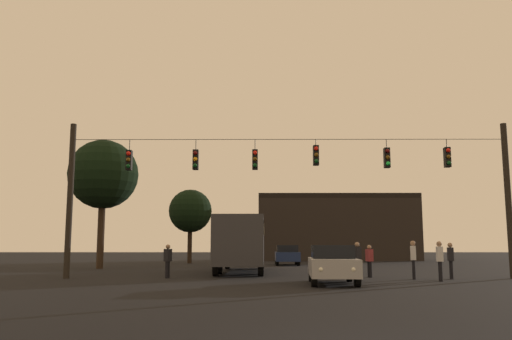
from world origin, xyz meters
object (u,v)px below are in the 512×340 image
(city_bus, at_px, (242,239))
(car_near_right, at_px, (332,264))
(pedestrian_trailing, at_px, (357,258))
(pedestrian_crossing_center, at_px, (369,259))
(tree_behind_building, at_px, (190,211))
(car_far_left, at_px, (287,255))
(pedestrian_crossing_right, at_px, (451,259))
(pedestrian_far_side, at_px, (168,259))
(tree_left_silhouette, at_px, (103,175))
(pedestrian_crossing_left, at_px, (413,257))
(pedestrian_near_bus, at_px, (440,259))

(city_bus, xyz_separation_m, car_near_right, (3.89, -9.39, -1.07))
(city_bus, height_order, pedestrian_trailing, city_bus)
(pedestrian_crossing_center, xyz_separation_m, tree_behind_building, (-11.14, 19.78, 3.54))
(car_far_left, distance_m, pedestrian_trailing, 17.00)
(pedestrian_crossing_right, bearing_deg, pedestrian_far_side, 177.05)
(tree_left_silhouette, bearing_deg, pedestrian_crossing_left, -32.05)
(pedestrian_trailing, bearing_deg, pedestrian_near_bus, -27.72)
(car_far_left, bearing_deg, car_near_right, -87.89)
(pedestrian_crossing_center, bearing_deg, car_far_left, 101.10)
(car_far_left, height_order, tree_behind_building, tree_behind_building)
(pedestrian_crossing_center, relative_size, pedestrian_trailing, 0.92)
(car_far_left, distance_m, tree_left_silhouette, 15.06)
(pedestrian_trailing, bearing_deg, tree_left_silhouette, 144.63)
(pedestrian_far_side, distance_m, tree_behind_building, 20.70)
(pedestrian_near_bus, bearing_deg, pedestrian_crossing_right, 56.82)
(car_near_right, relative_size, pedestrian_far_side, 2.85)
(city_bus, height_order, car_far_left, city_bus)
(pedestrian_crossing_right, distance_m, pedestrian_trailing, 4.20)
(city_bus, distance_m, pedestrian_crossing_center, 8.15)
(car_far_left, height_order, pedestrian_far_side, pedestrian_far_side)
(car_near_right, distance_m, pedestrian_crossing_left, 4.95)
(pedestrian_crossing_left, bearing_deg, pedestrian_crossing_right, 5.51)
(city_bus, bearing_deg, pedestrian_crossing_center, -39.54)
(pedestrian_crossing_center, bearing_deg, pedestrian_crossing_right, -19.63)
(pedestrian_near_bus, bearing_deg, tree_left_silhouette, 145.89)
(pedestrian_crossing_right, height_order, tree_left_silhouette, tree_left_silhouette)
(car_near_right, xyz_separation_m, pedestrian_far_side, (-7.17, 3.69, 0.07))
(city_bus, bearing_deg, tree_left_silhouette, 155.33)
(pedestrian_crossing_right, height_order, pedestrian_trailing, pedestrian_trailing)
(pedestrian_trailing, distance_m, pedestrian_far_side, 8.76)
(pedestrian_near_bus, bearing_deg, pedestrian_crossing_center, 131.05)
(pedestrian_crossing_left, bearing_deg, city_bus, 140.47)
(city_bus, distance_m, pedestrian_trailing, 8.35)
(pedestrian_near_bus, bearing_deg, tree_behind_building, 121.00)
(pedestrian_crossing_center, bearing_deg, tree_left_silhouette, 148.83)
(pedestrian_far_side, bearing_deg, tree_left_silhouette, 121.52)
(pedestrian_crossing_center, xyz_separation_m, tree_left_silhouette, (-15.68, 9.48, 5.33))
(car_near_right, bearing_deg, pedestrian_crossing_right, 27.64)
(car_near_right, distance_m, pedestrian_far_side, 8.06)
(city_bus, bearing_deg, car_near_right, -67.53)
(pedestrian_crossing_left, relative_size, tree_left_silhouette, 0.20)
(pedestrian_crossing_right, relative_size, tree_left_silhouette, 0.19)
(pedestrian_crossing_right, bearing_deg, tree_behind_building, 124.73)
(car_near_right, relative_size, pedestrian_crossing_left, 2.57)
(car_near_right, xyz_separation_m, car_far_left, (-0.74, 19.99, 0.00))
(car_far_left, bearing_deg, pedestrian_crossing_left, -74.43)
(city_bus, xyz_separation_m, pedestrian_crossing_right, (9.66, -6.37, -0.95))
(pedestrian_far_side, xyz_separation_m, tree_behind_building, (-1.61, 20.33, 3.53))
(city_bus, xyz_separation_m, tree_left_silhouette, (-9.44, 4.34, 4.32))
(pedestrian_crossing_center, relative_size, pedestrian_crossing_right, 0.94)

